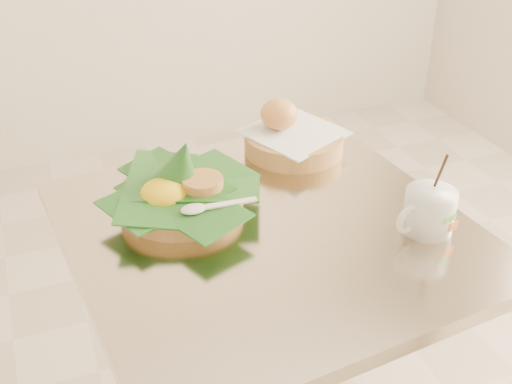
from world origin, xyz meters
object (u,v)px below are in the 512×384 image
object	(u,v)px
coffee_mug	(428,210)
cafe_table	(267,317)
bread_basket	(291,136)
rice_basket	(181,190)

from	to	relation	value
coffee_mug	cafe_table	bearing A→B (deg)	156.34
bread_basket	coffee_mug	size ratio (longest dim) A/B	1.55
rice_basket	bread_basket	world-z (taller)	rice_basket
bread_basket	coffee_mug	bearing A→B (deg)	-75.17
rice_basket	coffee_mug	bearing A→B (deg)	-31.01
cafe_table	coffee_mug	xyz separation A→B (m)	(0.26, -0.11, 0.26)
cafe_table	rice_basket	xyz separation A→B (m)	(-0.13, 0.12, 0.26)
rice_basket	coffee_mug	world-z (taller)	coffee_mug
cafe_table	coffee_mug	distance (m)	0.39
cafe_table	bread_basket	size ratio (longest dim) A/B	3.10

